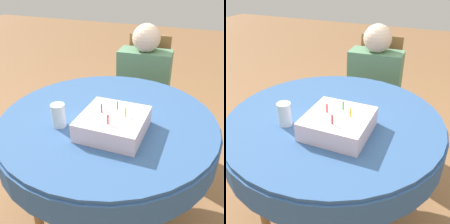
% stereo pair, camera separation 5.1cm
% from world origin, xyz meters
% --- Properties ---
extents(ground_plane, '(12.00, 12.00, 0.00)m').
position_xyz_m(ground_plane, '(0.00, 0.00, 0.00)').
color(ground_plane, '#8C603D').
extents(dining_table, '(1.15, 1.15, 0.77)m').
position_xyz_m(dining_table, '(0.00, 0.00, 0.68)').
color(dining_table, '#335689').
rests_on(dining_table, ground_plane).
extents(chair, '(0.40, 0.40, 0.97)m').
position_xyz_m(chair, '(-0.02, 0.92, 0.50)').
color(chair, brown).
rests_on(chair, ground_plane).
extents(person, '(0.42, 0.31, 1.09)m').
position_xyz_m(person, '(-0.02, 0.83, 0.66)').
color(person, beige).
rests_on(person, ground_plane).
extents(birthday_cake, '(0.30, 0.30, 0.14)m').
position_xyz_m(birthday_cake, '(0.08, -0.12, 0.81)').
color(birthday_cake, silver).
rests_on(birthday_cake, dining_table).
extents(drinking_glass, '(0.07, 0.07, 0.12)m').
position_xyz_m(drinking_glass, '(-0.19, -0.16, 0.83)').
color(drinking_glass, silver).
rests_on(drinking_glass, dining_table).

